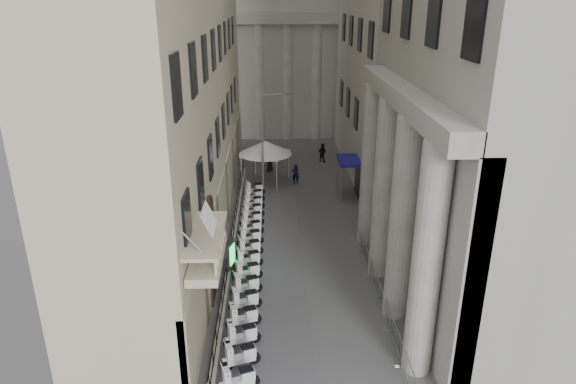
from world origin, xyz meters
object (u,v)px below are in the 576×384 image
(street_lamp, at_px, (266,136))
(pedestrian_a, at_px, (296,174))
(security_tent, at_px, (260,146))
(pedestrian_b, at_px, (322,152))
(info_kiosk, at_px, (230,257))

(street_lamp, relative_size, pedestrian_a, 4.71)
(security_tent, height_order, pedestrian_b, security_tent)
(street_lamp, xyz_separation_m, pedestrian_a, (2.41, 1.71, -3.79))
(street_lamp, height_order, info_kiosk, street_lamp)
(info_kiosk, bearing_deg, street_lamp, 97.97)
(pedestrian_b, bearing_deg, info_kiosk, 102.65)
(street_lamp, xyz_separation_m, pedestrian_b, (5.21, 7.60, -3.72))
(street_lamp, bearing_deg, security_tent, 76.60)
(security_tent, distance_m, pedestrian_a, 3.81)
(info_kiosk, height_order, pedestrian_a, info_kiosk)
(security_tent, relative_size, street_lamp, 0.57)
(pedestrian_a, bearing_deg, pedestrian_b, -114.30)
(info_kiosk, xyz_separation_m, pedestrian_b, (7.16, 20.63, -0.14))
(info_kiosk, distance_m, pedestrian_b, 21.84)
(street_lamp, xyz_separation_m, info_kiosk, (-1.96, -13.03, -3.57))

